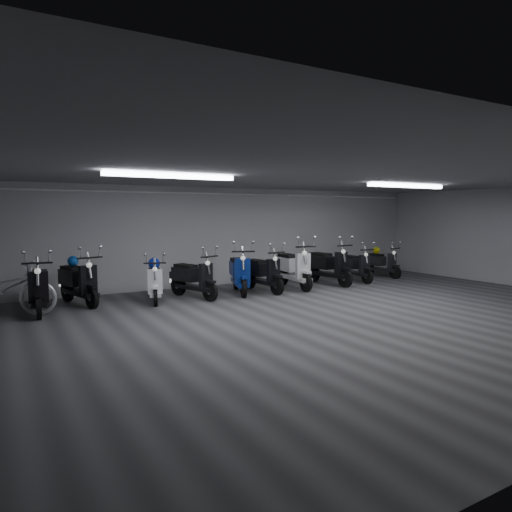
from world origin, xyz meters
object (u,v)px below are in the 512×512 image
scooter_5 (263,267)px  scooter_8 (355,261)px  scooter_9 (382,259)px  helmet_0 (73,261)px  scooter_6 (294,262)px  bicycle (0,284)px  scooter_0 (39,280)px  helmet_2 (376,250)px  scooter_1 (78,275)px  scooter_4 (240,266)px  scooter_3 (194,272)px  scooter_7 (328,260)px  helmet_1 (154,263)px  scooter_2 (155,276)px

scooter_5 → scooter_8: 3.37m
scooter_9 → helmet_0: size_ratio=6.67×
scooter_6 → scooter_9: 3.76m
bicycle → scooter_6: bearing=-72.8°
scooter_0 → helmet_2: bearing=9.0°
scooter_1 → scooter_8: bearing=-18.9°
scooter_5 → scooter_4: bearing=162.5°
scooter_4 → bicycle: bearing=-161.0°
scooter_0 → scooter_9: scooter_0 is taller
helmet_2 → scooter_4: bearing=-174.0°
scooter_6 → scooter_8: (2.33, 0.10, -0.12)m
bicycle → helmet_0: size_ratio=8.68×
scooter_1 → bicycle: scooter_1 is taller
scooter_3 → scooter_9: (6.70, 0.41, -0.06)m
scooter_5 → helmet_0: scooter_5 is taller
scooter_4 → scooter_7: (2.91, -0.01, 0.02)m
scooter_9 → helmet_2: (-0.03, 0.22, 0.26)m
scooter_5 → scooter_7: bearing=-4.3°
bicycle → scooter_0: bearing=-72.0°
scooter_7 → scooter_9: (2.49, 0.36, -0.13)m
scooter_5 → helmet_2: scooter_5 is taller
scooter_0 → scooter_1: (0.85, 0.47, 0.01)m
scooter_6 → scooter_8: scooter_6 is taller
scooter_4 → helmet_2: 5.41m
scooter_1 → bicycle: (-1.55, -0.48, -0.02)m
scooter_6 → helmet_1: (-3.86, 0.24, 0.14)m
scooter_6 → helmet_1: scooter_6 is taller
scooter_0 → bicycle: scooter_0 is taller
scooter_6 → bicycle: bearing=-174.7°
helmet_0 → helmet_1: (1.73, -0.53, -0.10)m
scooter_0 → bicycle: bearing=-173.8°
helmet_2 → scooter_0: bearing=-176.7°
scooter_0 → helmet_2: (10.08, 0.58, 0.17)m
scooter_3 → bicycle: bearing=160.7°
helmet_2 → scooter_5: bearing=-171.8°
scooter_6 → scooter_7: bearing=7.6°
helmet_1 → helmet_0: bearing=163.1°
scooter_0 → scooter_3: size_ratio=1.05×
scooter_2 → scooter_9: size_ratio=1.01×
bicycle → helmet_1: bearing=-68.9°
scooter_6 → bicycle: scooter_6 is taller
scooter_3 → scooter_6: 2.96m
scooter_4 → scooter_7: size_ratio=0.97×
scooter_4 → scooter_9: scooter_4 is taller
scooter_5 → helmet_1: size_ratio=6.59×
scooter_7 → bicycle: bearing=173.4°
scooter_9 → bicycle: 10.81m
scooter_4 → bicycle: (-5.41, -0.02, -0.03)m
scooter_0 → scooter_9: bearing=7.7°
scooter_9 → scooter_0: bearing=175.5°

